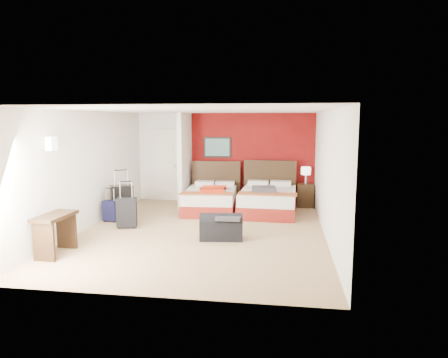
% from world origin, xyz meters
% --- Properties ---
extents(ground, '(6.50, 6.50, 0.00)m').
position_xyz_m(ground, '(0.00, 0.00, 0.00)').
color(ground, tan).
rests_on(ground, ground).
extents(room_walls, '(5.02, 6.52, 2.50)m').
position_xyz_m(room_walls, '(-1.40, 1.42, 1.26)').
color(room_walls, white).
rests_on(room_walls, ground).
extents(red_accent_panel, '(3.50, 0.04, 2.50)m').
position_xyz_m(red_accent_panel, '(0.75, 3.23, 1.25)').
color(red_accent_panel, maroon).
rests_on(red_accent_panel, ground).
extents(partition_wall, '(0.12, 1.20, 2.50)m').
position_xyz_m(partition_wall, '(-1.00, 2.61, 1.25)').
color(partition_wall, silver).
rests_on(partition_wall, ground).
extents(entry_door, '(0.82, 0.06, 2.05)m').
position_xyz_m(entry_door, '(-1.75, 3.20, 1.02)').
color(entry_door, silver).
rests_on(entry_door, ground).
extents(bed_left, '(1.37, 1.88, 0.54)m').
position_xyz_m(bed_left, '(-0.18, 1.93, 0.27)').
color(bed_left, silver).
rests_on(bed_left, ground).
extents(bed_right, '(1.42, 1.98, 0.58)m').
position_xyz_m(bed_right, '(1.29, 1.92, 0.29)').
color(bed_right, white).
rests_on(bed_right, ground).
extents(red_suitcase_open, '(0.73, 0.91, 0.10)m').
position_xyz_m(red_suitcase_open, '(-0.08, 1.83, 0.59)').
color(red_suitcase_open, '#B0250F').
rests_on(red_suitcase_open, bed_left).
extents(jacket_bundle, '(0.60, 0.50, 0.13)m').
position_xyz_m(jacket_bundle, '(1.19, 1.62, 0.65)').
color(jacket_bundle, '#3B3B41').
rests_on(jacket_bundle, bed_right).
extents(nightstand, '(0.44, 0.44, 0.61)m').
position_xyz_m(nightstand, '(2.24, 2.83, 0.31)').
color(nightstand, black).
rests_on(nightstand, ground).
extents(table_lamp, '(0.34, 0.34, 0.46)m').
position_xyz_m(table_lamp, '(2.24, 2.83, 0.84)').
color(table_lamp, white).
rests_on(table_lamp, nightstand).
extents(suitcase_black, '(0.60, 0.53, 0.76)m').
position_xyz_m(suitcase_black, '(-2.10, 0.84, 0.38)').
color(suitcase_black, black).
rests_on(suitcase_black, ground).
extents(suitcase_charcoal, '(0.47, 0.35, 0.62)m').
position_xyz_m(suitcase_charcoal, '(-1.67, 0.06, 0.31)').
color(suitcase_charcoal, black).
rests_on(suitcase_charcoal, ground).
extents(suitcase_navy, '(0.35, 0.24, 0.46)m').
position_xyz_m(suitcase_navy, '(-2.24, 0.52, 0.23)').
color(suitcase_navy, black).
rests_on(suitcase_navy, ground).
extents(duffel_bag, '(0.87, 0.53, 0.42)m').
position_xyz_m(duffel_bag, '(0.48, -0.49, 0.21)').
color(duffel_bag, black).
rests_on(duffel_bag, ground).
extents(jacket_draped, '(0.48, 0.41, 0.06)m').
position_xyz_m(jacket_draped, '(0.63, -0.54, 0.45)').
color(jacket_draped, '#333337').
rests_on(jacket_draped, duffel_bag).
extents(desk, '(0.46, 0.87, 0.71)m').
position_xyz_m(desk, '(-2.21, -1.82, 0.35)').
color(desk, black).
rests_on(desk, ground).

